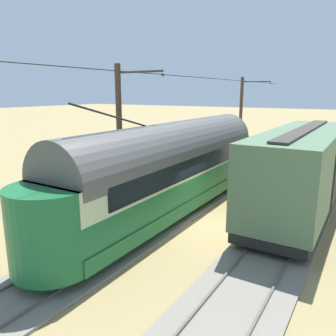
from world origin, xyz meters
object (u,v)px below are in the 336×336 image
catenary_pole_foreground (241,115)px  catenary_pole_mid_near (121,136)px  boxcar_adjacent (302,169)px  spare_tie_stack (109,196)px  vintage_streetcar (172,166)px

catenary_pole_foreground → catenary_pole_mid_near: same height
boxcar_adjacent → spare_tie_stack: 9.70m
vintage_streetcar → catenary_pole_mid_near: catenary_pole_mid_near is taller
catenary_pole_foreground → spare_tie_stack: (1.36, 16.30, -3.33)m
catenary_pole_mid_near → catenary_pole_foreground: bearing=-90.0°
boxcar_adjacent → catenary_pole_foreground: (7.55, -12.95, 1.44)m
vintage_streetcar → catenary_pole_mid_near: (2.38, 0.79, 1.34)m
catenary_pole_foreground → vintage_streetcar: bearing=98.5°
catenary_pole_foreground → spare_tie_stack: bearing=85.2°
catenary_pole_foreground → spare_tie_stack: size_ratio=2.87×
spare_tie_stack → catenary_pole_foreground: bearing=-94.8°
boxcar_adjacent → catenary_pole_mid_near: bearing=27.1°
boxcar_adjacent → catenary_pole_foreground: catenary_pole_foreground is taller
vintage_streetcar → boxcar_adjacent: size_ratio=1.48×
catenary_pole_mid_near → spare_tie_stack: (1.36, -0.52, -3.33)m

